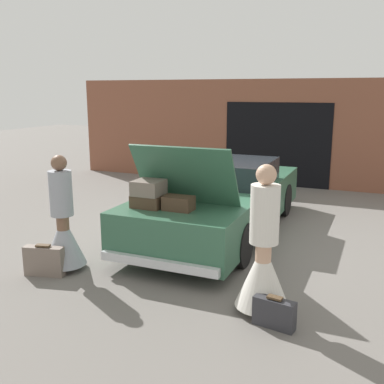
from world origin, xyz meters
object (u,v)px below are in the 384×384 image
(person_left, at_px, (63,230))
(suitcase_beside_right_person, at_px, (274,313))
(car, at_px, (221,199))
(person_right, at_px, (263,261))
(suitcase_beside_left_person, at_px, (44,261))

(person_left, height_order, suitcase_beside_right_person, person_left)
(person_left, distance_m, suitcase_beside_right_person, 3.17)
(car, relative_size, person_right, 2.88)
(person_left, bearing_deg, person_right, 87.08)
(car, distance_m, person_left, 2.94)
(suitcase_beside_left_person, xyz_separation_m, suitcase_beside_right_person, (3.23, -0.14, -0.05))
(car, bearing_deg, person_left, -119.48)
(person_left, bearing_deg, car, 150.43)
(car, xyz_separation_m, person_left, (-1.45, -2.56, -0.01))
(suitcase_beside_left_person, distance_m, suitcase_beside_right_person, 3.24)
(person_right, xyz_separation_m, suitcase_beside_right_person, (0.21, -0.29, -0.45))
(person_left, distance_m, suitcase_beside_left_person, 0.49)
(suitcase_beside_right_person, bearing_deg, car, 119.12)
(person_right, distance_m, suitcase_beside_left_person, 3.05)
(suitcase_beside_left_person, bearing_deg, person_right, 2.86)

